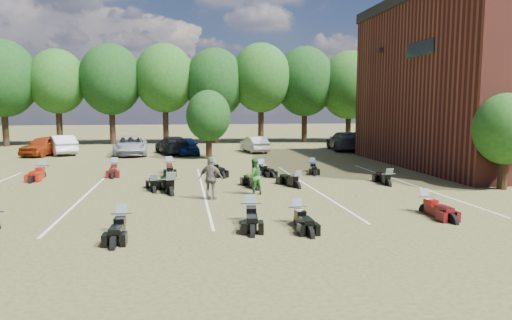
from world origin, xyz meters
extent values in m
plane|color=brown|center=(0.00, 0.00, 0.00)|extent=(160.00, 160.00, 0.00)
imported|color=maroon|center=(-14.41, 19.62, 0.76)|extent=(3.05, 4.77, 1.51)
imported|color=silver|center=(-13.33, 20.29, 0.77)|extent=(3.42, 4.90, 1.53)
imported|color=#96999E|center=(-7.88, 18.94, 0.74)|extent=(2.86, 5.51, 1.49)
imported|color=black|center=(-4.68, 19.36, 0.70)|extent=(3.19, 5.20, 1.41)
imported|color=navy|center=(-3.52, 18.62, 0.68)|extent=(2.00, 4.13, 1.36)
imported|color=#A4A49F|center=(1.98, 19.56, 0.65)|extent=(2.01, 4.14, 1.31)
imported|color=#5D051A|center=(11.28, 19.06, 0.80)|extent=(3.35, 6.05, 1.60)
imported|color=#333237|center=(9.88, 20.04, 0.80)|extent=(2.91, 5.75, 1.60)
imported|color=#2A6525|center=(-0.90, 1.55, 0.79)|extent=(0.92, 0.81, 1.58)
imported|color=#5D5750|center=(-2.77, 0.73, 0.88)|extent=(1.11, 0.85, 1.75)
cube|color=black|center=(9.35, 12.00, 7.50)|extent=(0.30, 0.40, 0.30)
cube|color=black|center=(9.47, 7.00, 7.00)|extent=(0.06, 3.00, 0.80)
cylinder|color=black|center=(-16.00, 29.00, 2.04)|extent=(0.58, 0.58, 4.08)
ellipsoid|color=#1E4C19|center=(-16.00, 29.00, 6.33)|extent=(6.00, 6.00, 6.90)
cylinder|color=black|center=(-11.00, 29.00, 2.04)|extent=(0.57, 0.58, 4.08)
ellipsoid|color=#1E4C19|center=(-11.00, 29.00, 6.33)|extent=(6.00, 6.00, 6.90)
cylinder|color=black|center=(-6.00, 29.00, 2.04)|extent=(0.57, 0.58, 4.08)
ellipsoid|color=#1E4C19|center=(-6.00, 29.00, 6.33)|extent=(6.00, 6.00, 6.90)
cylinder|color=black|center=(-1.00, 29.00, 2.04)|extent=(0.58, 0.58, 4.08)
ellipsoid|color=#1E4C19|center=(-1.00, 29.00, 6.33)|extent=(6.00, 6.00, 6.90)
cylinder|color=black|center=(4.00, 29.00, 2.04)|extent=(0.57, 0.58, 4.08)
ellipsoid|color=#1E4C19|center=(4.00, 29.00, 6.33)|extent=(6.00, 6.00, 6.90)
cylinder|color=black|center=(9.00, 29.00, 2.04)|extent=(0.57, 0.58, 4.08)
ellipsoid|color=#1E4C19|center=(9.00, 29.00, 6.33)|extent=(6.00, 6.00, 6.90)
cylinder|color=black|center=(14.00, 29.00, 2.04)|extent=(0.57, 0.58, 4.08)
ellipsoid|color=#1E4C19|center=(14.00, 29.00, 6.33)|extent=(6.00, 6.00, 6.90)
cylinder|color=black|center=(19.00, 29.00, 2.04)|extent=(0.58, 0.58, 4.08)
ellipsoid|color=#1E4C19|center=(19.00, 29.00, 6.33)|extent=(6.00, 6.00, 6.90)
cylinder|color=black|center=(24.00, 29.00, 2.04)|extent=(0.58, 0.58, 4.08)
ellipsoid|color=#1E4C19|center=(24.00, 29.00, 6.33)|extent=(6.00, 6.00, 6.90)
cylinder|color=black|center=(10.50, 1.00, 0.85)|extent=(0.24, 0.24, 1.71)
sphere|color=#1E4C19|center=(10.50, 1.00, 2.76)|extent=(2.80, 2.80, 2.80)
cylinder|color=black|center=(-2.00, 15.50, 0.95)|extent=(0.24, 0.24, 1.90)
sphere|color=#1E4C19|center=(-2.00, 15.50, 3.10)|extent=(3.20, 3.20, 3.20)
cube|color=silver|center=(-8.00, 3.00, 0.01)|extent=(0.10, 14.00, 0.01)
cube|color=silver|center=(-3.00, 3.00, 0.01)|extent=(0.10, 14.00, 0.01)
cube|color=silver|center=(2.00, 3.00, 0.01)|extent=(0.10, 14.00, 0.01)
cube|color=silver|center=(7.00, 3.00, 0.01)|extent=(0.10, 14.00, 0.01)
camera|label=1|loc=(-3.88, -17.48, 3.75)|focal=32.00mm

